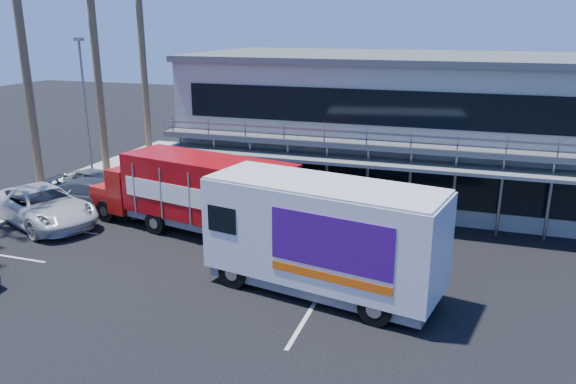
% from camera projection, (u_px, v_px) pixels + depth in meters
% --- Properties ---
extents(ground, '(120.00, 120.00, 0.00)m').
position_uv_depth(ground, '(248.00, 307.00, 18.19)').
color(ground, black).
rests_on(ground, ground).
extents(building, '(22.40, 12.00, 7.30)m').
position_uv_depth(building, '(406.00, 125.00, 29.78)').
color(building, gray).
rests_on(building, ground).
extents(curb_strip, '(3.00, 32.00, 0.16)m').
position_uv_depth(curb_strip, '(17.00, 205.00, 28.17)').
color(curb_strip, '#A5A399').
rests_on(curb_strip, ground).
extents(light_pole_far, '(0.50, 0.25, 8.09)m').
position_uv_depth(light_pole_far, '(85.00, 104.00, 31.19)').
color(light_pole_far, gray).
rests_on(light_pole_far, ground).
extents(red_truck, '(10.38, 4.44, 3.41)m').
position_uv_depth(red_truck, '(196.00, 192.00, 24.16)').
color(red_truck, '#9D110C').
rests_on(red_truck, ground).
extents(white_van, '(8.31, 4.19, 3.88)m').
position_uv_depth(white_van, '(323.00, 235.00, 18.64)').
color(white_van, silver).
rests_on(white_van, ground).
extents(parked_car_c, '(6.76, 5.07, 1.71)m').
position_uv_depth(parked_car_c, '(43.00, 206.00, 25.54)').
color(parked_car_c, silver).
rests_on(parked_car_c, ground).
extents(parked_car_d, '(5.62, 2.67, 1.58)m').
position_uv_depth(parked_car_d, '(100.00, 196.00, 27.18)').
color(parked_car_d, '#313A42').
rests_on(parked_car_d, ground).
extents(parked_car_e, '(4.22, 2.34, 1.36)m').
position_uv_depth(parked_car_e, '(97.00, 182.00, 30.08)').
color(parked_car_e, slate).
rests_on(parked_car_e, ground).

